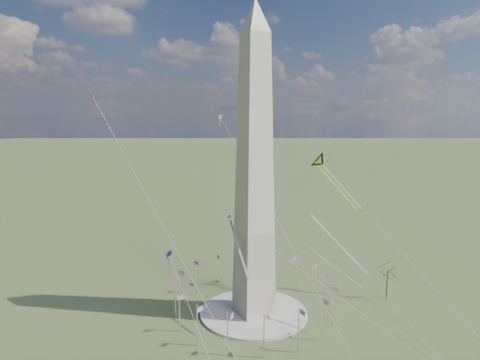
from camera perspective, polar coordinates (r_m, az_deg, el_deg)
name	(u,v)px	position (r m, az deg, el deg)	size (l,w,h in m)	color
ground	(254,314)	(150.67, 1.83, -17.37)	(2000.00, 2000.00, 0.00)	#48562B
plaza	(254,312)	(150.49, 1.83, -17.24)	(36.00, 36.00, 0.80)	beige
washington_monument	(254,173)	(135.90, 1.94, 0.97)	(15.56, 15.56, 100.00)	#ADA991
flagpole_ring	(254,293)	(147.52, 1.85, -14.85)	(54.40, 54.40, 13.00)	white
tree_near	(388,269)	(164.61, 19.11, -11.11)	(9.31, 9.31, 16.29)	#423828
kite_delta_black	(321,164)	(159.75, 10.74, 2.17)	(8.31, 21.87, 17.91)	black
kite_diamond_purple	(169,257)	(131.57, -9.44, -10.13)	(1.98, 3.03, 9.20)	#3F176A
kite_streamer_left	(328,232)	(139.23, 11.70, -6.85)	(7.16, 22.86, 15.98)	#FF3728
kite_streamer_mid	(236,237)	(138.00, -0.59, -7.67)	(5.15, 21.48, 14.84)	#FF3728
kite_streamer_right	(327,261)	(164.46, 11.50, -10.48)	(15.72, 18.18, 15.60)	#FF3728
kite_small_red	(92,96)	(150.77, -19.16, 10.52)	(1.24, 1.87, 4.03)	red
kite_small_white	(220,118)	(184.35, -2.63, 8.27)	(1.62, 1.64, 4.72)	silver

